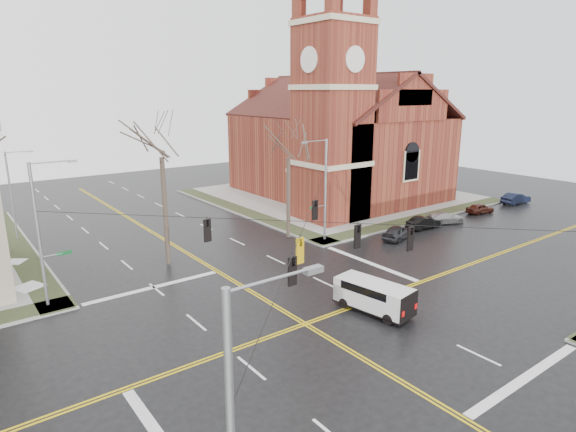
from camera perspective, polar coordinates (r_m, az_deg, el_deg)
ground at (r=28.73m, az=2.04°, el=-12.67°), size 120.00×120.00×0.00m
sidewalks at (r=28.69m, az=2.04°, el=-12.53°), size 80.00×80.00×0.17m
road_markings at (r=28.72m, az=2.04°, el=-12.66°), size 100.00×100.00×0.01m
church at (r=60.67m, az=5.73°, el=10.09°), size 24.28×27.48×27.50m
signal_pole_ne at (r=42.43m, az=4.28°, el=3.42°), size 2.75×0.22×9.00m
signal_pole_nw at (r=32.73m, az=-27.21°, el=-1.57°), size 2.75×0.22×9.00m
span_wires at (r=26.46m, az=2.16°, el=-0.65°), size 23.02×23.02×0.03m
traffic_signals at (r=26.18m, az=3.06°, el=-2.54°), size 8.21×8.26×1.30m
streetlight_north_a at (r=48.91m, az=-29.84°, el=2.43°), size 2.30×0.20×8.00m
cargo_van at (r=30.28m, az=9.81°, el=-9.08°), size 2.68×5.15×1.87m
parked_car_a at (r=45.01m, az=12.86°, el=-1.89°), size 4.12×2.48×1.31m
parked_car_b at (r=49.06m, az=15.75°, el=-0.76°), size 3.79×1.51×1.23m
parked_car_c at (r=51.65m, az=18.11°, el=-0.20°), size 4.40×2.86×1.19m
parked_car_d at (r=57.17m, az=21.81°, el=0.84°), size 3.54×1.89×1.15m
parked_car_e at (r=63.78m, az=25.39°, el=1.90°), size 4.18×1.77×1.34m
tree_nw_near at (r=36.90m, az=-14.80°, el=7.58°), size 4.00×4.00×12.38m
tree_ne at (r=42.68m, az=0.05°, el=7.61°), size 4.00×4.00×10.97m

